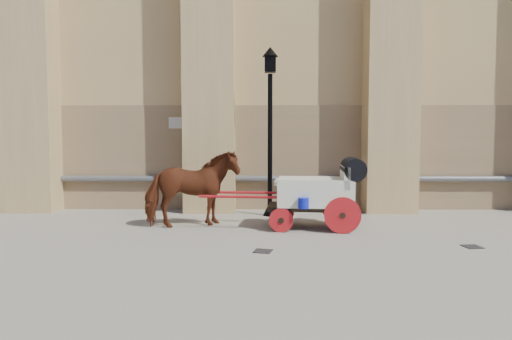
{
  "coord_description": "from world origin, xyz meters",
  "views": [
    {
      "loc": [
        0.42,
        -9.11,
        2.07
      ],
      "look_at": [
        0.31,
        1.33,
        1.33
      ],
      "focal_mm": 32.0,
      "sensor_mm": 36.0,
      "label": 1
    }
  ],
  "objects": [
    {
      "name": "ground",
      "position": [
        0.0,
        0.0,
        0.0
      ],
      "size": [
        90.0,
        90.0,
        0.0
      ],
      "primitive_type": "plane",
      "color": "gray",
      "rests_on": "ground"
    },
    {
      "name": "horse",
      "position": [
        -1.18,
        1.39,
        0.89
      ],
      "size": [
        2.31,
        1.59,
        1.78
      ],
      "primitive_type": "imported",
      "rotation": [
        0.0,
        0.0,
        1.9
      ],
      "color": "maroon",
      "rests_on": "ground"
    },
    {
      "name": "carriage",
      "position": [
        1.79,
        1.24,
        0.88
      ],
      "size": [
        3.78,
        1.38,
        1.62
      ],
      "rotation": [
        0.0,
        0.0,
        -0.09
      ],
      "color": "black",
      "rests_on": "ground"
    },
    {
      "name": "street_lamp",
      "position": [
        0.67,
        2.94,
        2.37
      ],
      "size": [
        0.42,
        0.42,
        4.43
      ],
      "color": "black",
      "rests_on": "ground"
    },
    {
      "name": "drain_grate_near",
      "position": [
        0.46,
        -0.92,
        0.01
      ],
      "size": [
        0.39,
        0.39,
        0.01
      ],
      "primitive_type": "cube",
      "rotation": [
        0.0,
        0.0,
        -0.25
      ],
      "color": "black",
      "rests_on": "ground"
    },
    {
      "name": "drain_grate_far",
      "position": [
        4.44,
        -0.53,
        0.01
      ],
      "size": [
        0.36,
        0.36,
        0.01
      ],
      "primitive_type": "cube",
      "rotation": [
        0.0,
        0.0,
        0.13
      ],
      "color": "black",
      "rests_on": "ground"
    }
  ]
}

